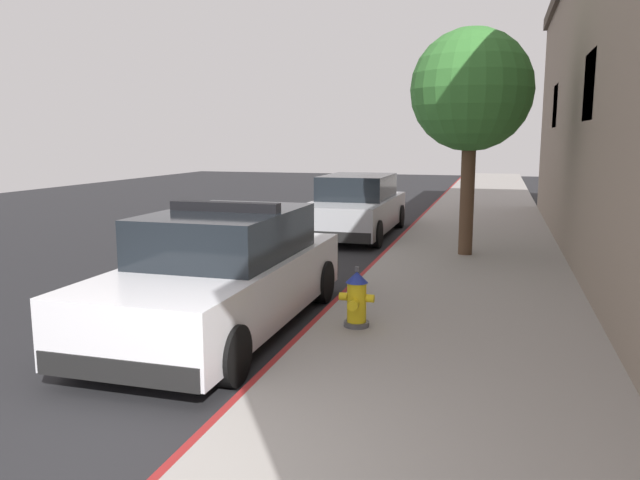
{
  "coord_description": "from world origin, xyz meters",
  "views": [
    {
      "loc": [
        2.16,
        -3.3,
        2.49
      ],
      "look_at": [
        -0.35,
        5.38,
        1.0
      ],
      "focal_mm": 34.58,
      "sensor_mm": 36.0,
      "label": 1
    }
  ],
  "objects_px": {
    "police_cruiser": "(224,274)",
    "fire_hydrant": "(357,299)",
    "street_tree": "(471,91)",
    "parked_car_silver_ahead": "(357,207)"
  },
  "relations": [
    {
      "from": "police_cruiser",
      "to": "parked_car_silver_ahead",
      "type": "height_order",
      "value": "police_cruiser"
    },
    {
      "from": "police_cruiser",
      "to": "fire_hydrant",
      "type": "xyz_separation_m",
      "value": [
        1.76,
        0.06,
        -0.23
      ]
    },
    {
      "from": "street_tree",
      "to": "parked_car_silver_ahead",
      "type": "bearing_deg",
      "value": 135.46
    },
    {
      "from": "police_cruiser",
      "to": "street_tree",
      "type": "bearing_deg",
      "value": 62.79
    },
    {
      "from": "police_cruiser",
      "to": "fire_hydrant",
      "type": "distance_m",
      "value": 1.78
    },
    {
      "from": "police_cruiser",
      "to": "parked_car_silver_ahead",
      "type": "xyz_separation_m",
      "value": [
        -0.12,
        8.33,
        -0.0
      ]
    },
    {
      "from": "police_cruiser",
      "to": "parked_car_silver_ahead",
      "type": "bearing_deg",
      "value": 90.82
    },
    {
      "from": "parked_car_silver_ahead",
      "to": "street_tree",
      "type": "relative_size",
      "value": 1.09
    },
    {
      "from": "fire_hydrant",
      "to": "street_tree",
      "type": "relative_size",
      "value": 0.17
    },
    {
      "from": "police_cruiser",
      "to": "street_tree",
      "type": "height_order",
      "value": "street_tree"
    }
  ]
}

